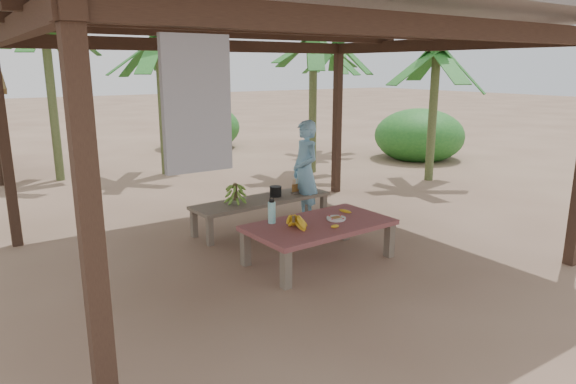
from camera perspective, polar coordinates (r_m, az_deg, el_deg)
ground at (r=6.75m, az=-0.91°, el=-6.90°), size 80.00×80.00×0.00m
pavilion at (r=6.31m, az=-1.05°, el=17.37°), size 6.60×5.60×2.95m
work_table at (r=6.39m, az=3.50°, el=-3.99°), size 1.84×1.07×0.50m
bench at (r=7.73m, az=-2.88°, el=-1.15°), size 2.23×0.74×0.45m
ripe_banana_bunch at (r=6.08m, az=0.63°, el=-3.37°), size 0.34×0.31×0.18m
plate at (r=6.50m, az=5.38°, el=-2.95°), size 0.24×0.24×0.04m
loose_banana_front at (r=6.18m, az=5.24°, el=-3.82°), size 0.16×0.08×0.04m
loose_banana_side at (r=6.83m, az=6.38°, el=-2.13°), size 0.14×0.16×0.04m
water_flask at (r=6.32m, az=-1.82°, el=-2.20°), size 0.09×0.09×0.34m
green_banana_stalk at (r=7.43m, az=-5.86°, el=-0.12°), size 0.30×0.30×0.32m
cooking_pot at (r=7.83m, az=-1.39°, el=0.04°), size 0.18×0.18×0.15m
skewer_rack at (r=8.00m, az=0.91°, el=0.67°), size 0.18×0.09×0.24m
woman at (r=7.99m, az=1.93°, el=2.30°), size 0.45×0.62×1.59m
banana_plant_ne at (r=11.72m, az=2.84°, el=15.59°), size 1.80×1.80×3.25m
banana_plant_n at (r=11.83m, az=-14.13°, el=14.96°), size 1.80×1.80×3.20m
banana_plant_nw at (r=11.91m, az=-25.45°, el=16.12°), size 1.80×1.80×3.64m
banana_plant_e at (r=11.25m, az=16.14°, el=13.77°), size 1.80×1.80×2.97m
banana_plant_far at (r=14.76m, az=5.57°, el=14.97°), size 1.80×1.80×3.20m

